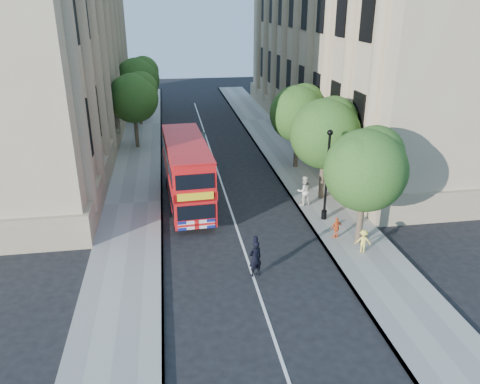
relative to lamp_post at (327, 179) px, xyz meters
name	(u,v)px	position (x,y,z in m)	size (l,w,h in m)	color
ground	(257,288)	(-5.00, -6.00, -2.51)	(120.00, 120.00, 0.00)	black
pavement_right	(315,192)	(0.75, 4.00, -2.45)	(3.50, 80.00, 0.12)	gray
pavement_left	(134,204)	(-10.75, 4.00, -2.45)	(3.50, 80.00, 0.12)	gray
building_right	(361,32)	(8.80, 18.00, 6.49)	(12.00, 38.00, 18.00)	tan
building_left	(29,36)	(-18.80, 18.00, 6.49)	(12.00, 38.00, 18.00)	tan
tree_right_near	(366,166)	(0.84, -2.97, 1.74)	(4.00, 4.00, 6.08)	#473828
tree_right_mid	(326,130)	(0.84, 3.03, 1.93)	(4.20, 4.20, 6.37)	#473828
tree_right_far	(298,110)	(0.84, 9.03, 1.80)	(4.00, 4.00, 6.15)	#473828
tree_left_far	(134,95)	(-10.96, 16.03, 1.93)	(4.00, 4.00, 6.30)	#473828
tree_left_back	(138,77)	(-10.96, 24.03, 2.20)	(4.20, 4.20, 6.65)	#473828
lamp_post	(327,179)	(0.00, 0.00, 0.00)	(0.32, 0.32, 5.16)	black
double_decker_bus	(187,171)	(-7.44, 3.47, -0.34)	(2.70, 8.61, 3.93)	red
box_van	(192,158)	(-6.81, 8.69, -1.26)	(2.23, 4.62, 2.56)	black
police_constable	(255,259)	(-4.90, -5.00, -1.64)	(0.64, 0.42, 1.75)	black
woman_pedestrian	(304,191)	(-0.60, 2.08, -1.48)	(0.88, 0.69, 1.81)	silver
child_a	(336,228)	(-0.11, -2.28, -1.82)	(0.67, 0.28, 1.14)	orange
child_b	(363,241)	(0.67, -3.88, -1.80)	(0.76, 0.44, 1.17)	#EED851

